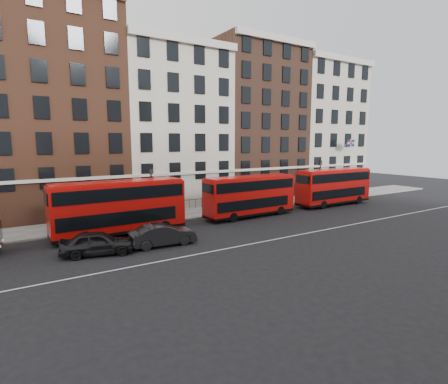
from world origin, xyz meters
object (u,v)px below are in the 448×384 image
traffic_light (359,180)px  bus_b (119,206)px  bus_c (250,195)px  car_rear (98,243)px  bus_d (333,186)px  car_front (163,235)px

traffic_light → bus_b: bearing=-176.3°
bus_c → car_rear: (-16.09, -4.29, -1.44)m
bus_b → bus_d: size_ratio=1.03×
car_rear → traffic_light: traffic_light is taller
car_front → traffic_light: size_ratio=1.51×
bus_b → car_rear: bus_b is taller
bus_b → bus_d: (26.00, 0.00, -0.06)m
bus_d → car_front: bus_d is taller
bus_c → traffic_light: 20.40m
bus_d → car_rear: bearing=-171.9°
car_front → car_rear: bearing=89.3°
car_rear → bus_b: bearing=-18.2°
bus_b → car_front: size_ratio=2.19×
bus_b → bus_c: size_ratio=1.07×
bus_c → car_front: bus_c is taller
car_front → bus_b: bearing=26.4°
bus_c → bus_d: size_ratio=0.96×
car_rear → traffic_light: bearing=-65.7°
car_rear → car_front: size_ratio=0.99×
bus_d → car_rear: (-28.72, -4.29, -1.54)m
bus_d → car_rear: 29.08m
bus_c → car_front: 12.44m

